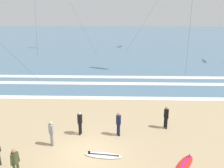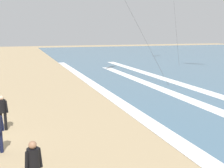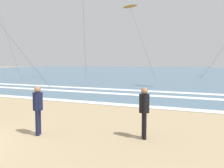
{
  "view_description": "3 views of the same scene",
  "coord_description": "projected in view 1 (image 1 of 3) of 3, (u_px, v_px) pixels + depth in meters",
  "views": [
    {
      "loc": [
        1.77,
        -12.08,
        7.97
      ],
      "look_at": [
        1.21,
        6.82,
        1.97
      ],
      "focal_mm": 38.68,
      "sensor_mm": 36.0,
      "label": 1
    },
    {
      "loc": [
        11.85,
        2.83,
        4.32
      ],
      "look_at": [
        2.67,
        6.0,
        2.48
      ],
      "focal_mm": 43.48,
      "sensor_mm": 36.0,
      "label": 2
    },
    {
      "loc": [
        7.7,
        -4.93,
        2.42
      ],
      "look_at": [
        2.36,
        6.33,
        1.35
      ],
      "focal_mm": 43.88,
      "sensor_mm": 36.0,
      "label": 3
    }
  ],
  "objects": [
    {
      "name": "surfer_left_near",
      "position": [
        166.0,
        115.0,
        16.43
      ],
      "size": [
        0.32,
        0.5,
        1.6
      ],
      "color": "black",
      "rests_on": "ground"
    },
    {
      "name": "wave_foam_shoreline",
      "position": [
        118.0,
        98.0,
        22.18
      ],
      "size": [
        59.26,
        0.87,
        0.01
      ],
      "primitive_type": "cube",
      "color": "white",
      "rests_on": "ocean_surface"
    },
    {
      "name": "surfer_left_far",
      "position": [
        51.0,
        131.0,
        14.35
      ],
      "size": [
        0.38,
        0.46,
        1.6
      ],
      "color": "gray",
      "rests_on": "ground"
    },
    {
      "name": "ground_plane",
      "position": [
        88.0,
        152.0,
        13.97
      ],
      "size": [
        160.0,
        160.0,
        0.0
      ],
      "primitive_type": "plane",
      "color": "tan"
    },
    {
      "name": "surfer_mid_group",
      "position": [
        80.0,
        121.0,
        15.62
      ],
      "size": [
        0.32,
        0.51,
        1.6
      ],
      "color": "black",
      "rests_on": "ground"
    },
    {
      "name": "surfboard_foreground_flat",
      "position": [
        184.0,
        165.0,
        12.73
      ],
      "size": [
        1.67,
        2.08,
        0.25
      ],
      "color": "red",
      "rests_on": "ground"
    },
    {
      "name": "surfer_right_near",
      "position": [
        118.0,
        122.0,
        15.49
      ],
      "size": [
        0.32,
        0.5,
        1.6
      ],
      "color": "#141938",
      "rests_on": "ground"
    },
    {
      "name": "surfer_foreground_main",
      "position": [
        15.0,
        161.0,
        11.57
      ],
      "size": [
        0.35,
        0.47,
        1.6
      ],
      "color": "#384223",
      "rests_on": "ground"
    },
    {
      "name": "surfboard_left_pile",
      "position": [
        103.0,
        155.0,
        13.55
      ],
      "size": [
        2.16,
        0.84,
        0.25
      ],
      "color": "silver",
      "rests_on": "ground"
    },
    {
      "name": "ocean_surface",
      "position": [
        113.0,
        39.0,
        64.72
      ],
      "size": [
        140.0,
        90.0,
        0.01
      ],
      "primitive_type": "cube",
      "color": "slate",
      "rests_on": "ground"
    },
    {
      "name": "wave_foam_outer_break",
      "position": [
        97.0,
        77.0,
        29.01
      ],
      "size": [
        51.0,
        1.07,
        0.01
      ],
      "primitive_type": "cube",
      "color": "white",
      "rests_on": "ocean_surface"
    },
    {
      "name": "wave_foam_mid_break",
      "position": [
        112.0,
        83.0,
        26.49
      ],
      "size": [
        43.11,
        1.01,
        0.01
      ],
      "primitive_type": "cube",
      "color": "white",
      "rests_on": "ocean_surface"
    }
  ]
}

